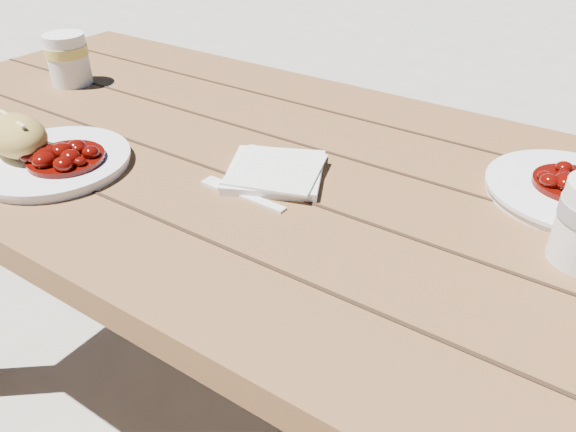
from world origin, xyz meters
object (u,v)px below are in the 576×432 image
Objects in this scene: bread_roll at (17,136)px; picnic_table at (334,261)px; second_cup at (68,59)px; main_plate at (54,162)px; second_plate at (570,191)px.

picnic_table is at bearing 26.78° from bread_roll.
second_cup reaches higher than bread_roll.
main_plate is at bearing -42.47° from second_cup.
bread_roll reaches higher than second_plate.
second_plate is 2.22× the size of second_cup.
picnic_table is 18.08× the size of second_cup.
picnic_table is 0.57m from bread_roll.
second_cup is (-0.30, 0.28, 0.05)m from main_plate.
main_plate is 1.87× the size of bread_roll.
second_plate is at bearing 26.78° from picnic_table.
second_plate is at bearing 27.26° from main_plate.
second_cup is (-0.72, 0.06, 0.22)m from picnic_table.
bread_roll is 1.19× the size of second_cup.
second_plate is at bearing 26.78° from bread_roll.
second_cup is (-0.25, 0.30, 0.01)m from bread_roll.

